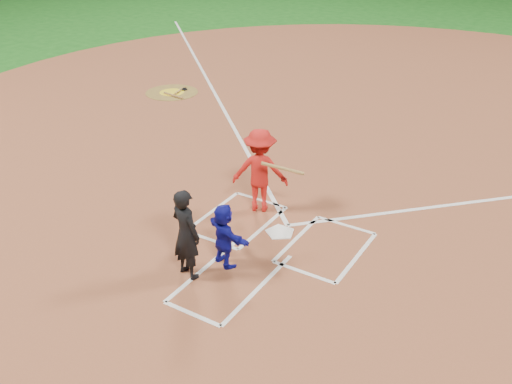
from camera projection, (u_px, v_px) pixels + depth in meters
The scene contains 12 objects.
ground at pixel (280, 233), 11.01m from camera, with size 120.00×120.00×0.00m, color #165816.
home_plate_dirt at pixel (388, 133), 15.52m from camera, with size 28.00×28.00×0.01m, color brown.
home_plate at pixel (280, 232), 11.00m from camera, with size 0.60×0.60×0.02m, color white.
on_deck_circle at pixel (172, 92), 18.53m from camera, with size 1.70×1.70×0.01m, color brown.
on_deck_logo at pixel (172, 92), 18.53m from camera, with size 0.80×0.80×0.00m, color yellow.
on_deck_bat_a at pixel (180, 90), 18.64m from camera, with size 0.06×0.06×0.84m, color olive.
on_deck_bat_c at pixel (173, 95), 18.15m from camera, with size 0.06×0.06×0.84m, color olive.
bat_weight_donut at pixel (184, 89), 18.73m from camera, with size 0.19×0.19×0.05m, color black.
catcher at pixel (224, 235), 9.82m from camera, with size 1.10×0.35×1.18m, color #121293.
umpire at pixel (186, 234), 9.44m from camera, with size 0.60×0.39×1.63m, color black.
chalk_markings at pixel (379, 141), 14.98m from camera, with size 28.35×17.32×0.01m.
batter_at_plate at pixel (260, 171), 11.42m from camera, with size 1.63×1.06×1.75m.
Camera 1 is at (4.49, -8.20, 5.89)m, focal length 40.00 mm.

